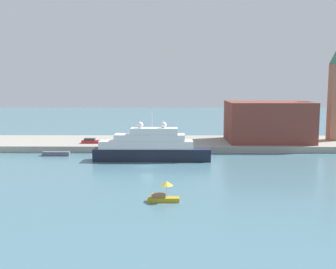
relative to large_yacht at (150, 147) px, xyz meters
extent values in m
plane|color=slate|center=(-0.39, -6.42, -2.93)|extent=(400.00, 400.00, 0.00)
cube|color=gray|center=(-0.39, 20.45, -2.13)|extent=(110.00, 21.72, 1.59)
cube|color=black|center=(0.35, 0.00, -1.56)|extent=(25.79, 4.55, 2.73)
cube|color=white|center=(-0.94, 0.00, 0.68)|extent=(20.63, 4.18, 1.74)
cube|color=white|center=(-0.17, 0.00, 2.26)|extent=(15.47, 3.82, 1.42)
cube|color=white|center=(0.86, 0.00, 3.67)|extent=(10.31, 3.46, 1.40)
cylinder|color=silver|center=(0.35, 0.00, 6.09)|extent=(0.16, 0.16, 3.46)
sphere|color=white|center=(2.92, 0.00, 5.05)|extent=(1.36, 1.36, 1.36)
sphere|color=white|center=(-2.23, 0.00, 5.05)|extent=(1.36, 1.36, 1.36)
cube|color=#B7991E|center=(3.56, -31.83, -2.61)|extent=(4.63, 1.31, 0.64)
cube|color=#8C6647|center=(2.86, -31.83, -1.99)|extent=(2.04, 1.05, 0.61)
cylinder|color=#B2B2B2|center=(4.02, -31.83, -1.40)|extent=(0.06, 0.06, 1.78)
cone|color=gold|center=(4.02, -31.83, -0.19)|extent=(1.83, 1.83, 0.64)
cube|color=#595966|center=(-22.69, 5.74, -2.43)|extent=(6.38, 1.58, 0.99)
cube|color=brown|center=(30.44, 19.36, 3.97)|extent=(21.67, 15.87, 10.60)
cube|color=#9E664C|center=(48.99, 21.81, 9.01)|extent=(3.15, 3.15, 20.68)
cube|color=#B21E1E|center=(-16.31, 15.22, -0.95)|extent=(4.59, 1.77, 0.77)
cube|color=#262D33|center=(-16.54, 15.22, -0.29)|extent=(2.75, 1.59, 0.55)
cylinder|color=#334C8C|center=(-12.08, 12.94, -0.65)|extent=(0.36, 0.36, 1.37)
sphere|color=tan|center=(-12.08, 12.94, 0.16)|extent=(0.24, 0.24, 0.24)
cylinder|color=black|center=(0.49, 11.18, -0.95)|extent=(0.52, 0.52, 0.77)
camera|label=1|loc=(4.79, -89.85, 14.30)|focal=43.88mm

